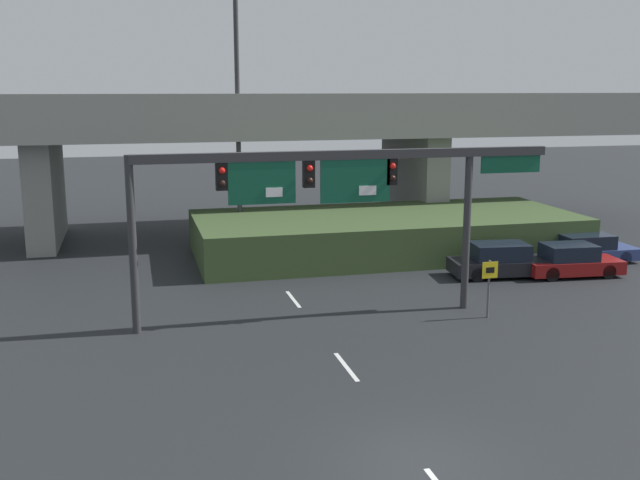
# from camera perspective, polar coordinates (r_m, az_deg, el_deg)

# --- Properties ---
(ground_plane) EXTENTS (160.00, 160.00, 0.00)m
(ground_plane) POSITION_cam_1_polar(r_m,az_deg,el_deg) (17.78, 7.53, -16.22)
(ground_plane) COLOR black
(lane_markings) EXTENTS (0.14, 32.59, 0.01)m
(lane_markings) POSITION_cam_1_polar(r_m,az_deg,el_deg) (29.81, -2.05, -4.53)
(lane_markings) COLOR silver
(lane_markings) RESTS_ON ground
(signal_gantry) EXTENTS (15.28, 0.44, 6.09)m
(signal_gantry) POSITION_cam_1_polar(r_m,az_deg,el_deg) (26.40, 1.04, 4.32)
(signal_gantry) COLOR #2D2D30
(signal_gantry) RESTS_ON ground
(speed_limit_sign) EXTENTS (0.60, 0.11, 2.15)m
(speed_limit_sign) POSITION_cam_1_polar(r_m,az_deg,el_deg) (27.77, 12.77, -3.02)
(speed_limit_sign) COLOR #4C4C4C
(speed_limit_sign) RESTS_ON ground
(highway_light_pole_near) EXTENTS (0.70, 0.36, 13.89)m
(highway_light_pole_near) POSITION_cam_1_polar(r_m,az_deg,el_deg) (38.18, -6.29, 10.09)
(highway_light_pole_near) COLOR #2D2D30
(highway_light_pole_near) RESTS_ON ground
(overpass_bridge) EXTENTS (49.49, 9.72, 7.95)m
(overpass_bridge) POSITION_cam_1_polar(r_m,az_deg,el_deg) (42.64, -6.17, 8.24)
(overpass_bridge) COLOR gray
(overpass_bridge) RESTS_ON ground
(grass_embankment) EXTENTS (19.09, 8.09, 1.97)m
(grass_embankment) POSITION_cam_1_polar(r_m,az_deg,el_deg) (38.03, 5.03, 0.49)
(grass_embankment) COLOR #384C28
(grass_embankment) RESTS_ON ground
(parked_sedan_near_right) EXTENTS (4.86, 2.36, 1.49)m
(parked_sedan_near_right) POSITION_cam_1_polar(r_m,az_deg,el_deg) (34.18, 13.69, -1.57)
(parked_sedan_near_right) COLOR black
(parked_sedan_near_right) RESTS_ON ground
(parked_sedan_mid_right) EXTENTS (4.42, 2.13, 1.44)m
(parked_sedan_mid_right) POSITION_cam_1_polar(r_m,az_deg,el_deg) (35.11, 18.56, -1.54)
(parked_sedan_mid_right) COLOR maroon
(parked_sedan_mid_right) RESTS_ON ground
(parked_sedan_far_right) EXTENTS (4.72, 1.97, 1.38)m
(parked_sedan_far_right) POSITION_cam_1_polar(r_m,az_deg,el_deg) (38.07, 19.64, -0.66)
(parked_sedan_far_right) COLOR navy
(parked_sedan_far_right) RESTS_ON ground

